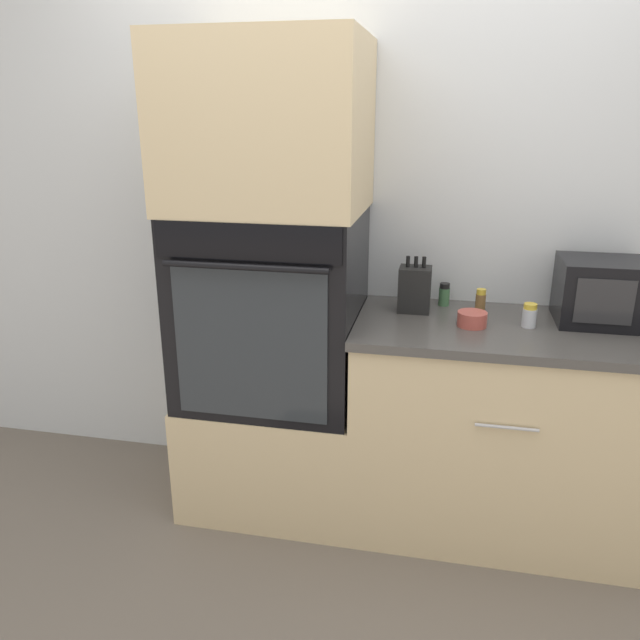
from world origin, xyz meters
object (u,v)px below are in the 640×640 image
wall_oven (272,307)px  condiment_jar_near (529,316)px  bowl (472,319)px  condiment_jar_mid (481,301)px  knife_block (415,289)px  microwave (602,292)px  condiment_jar_far (444,295)px

wall_oven → condiment_jar_near: (1.02, 0.01, 0.03)m
bowl → wall_oven: bearing=177.9°
wall_oven → condiment_jar_mid: bearing=10.4°
wall_oven → knife_block: 0.59m
microwave → condiment_jar_near: 0.30m
wall_oven → bowl: bearing=-2.1°
condiment_jar_mid → bowl: bearing=-101.0°
microwave → knife_block: size_ratio=1.43×
bowl → knife_block: bearing=147.3°
knife_block → wall_oven: bearing=-168.4°
wall_oven → microwave: 1.30m
condiment_jar_far → bowl: bearing=-66.1°
condiment_jar_near → condiment_jar_far: size_ratio=0.96×
wall_oven → condiment_jar_near: 1.02m
microwave → condiment_jar_far: bearing=170.1°
microwave → condiment_jar_mid: (-0.45, 0.04, -0.08)m
bowl → condiment_jar_far: 0.28m
wall_oven → microwave: bearing=5.2°
condiment_jar_far → condiment_jar_mid: bearing=-24.3°
bowl → condiment_jar_mid: bearing=79.0°
knife_block → bowl: 0.28m
wall_oven → knife_block: size_ratio=3.47×
knife_block → condiment_jar_far: knife_block is taller
microwave → condiment_jar_near: (-0.27, -0.11, -0.08)m
condiment_jar_near → microwave: bearing=22.3°
condiment_jar_near → condiment_jar_mid: bearing=139.9°
wall_oven → knife_block: bearing=11.6°
microwave → condiment_jar_near: size_ratio=3.55×
microwave → condiment_jar_far: size_ratio=3.41×
microwave → bowl: microwave is taller
microwave → knife_block: (-0.71, 0.00, -0.03)m
knife_block → bowl: (0.23, -0.15, -0.07)m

